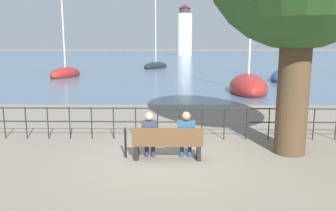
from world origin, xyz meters
name	(u,v)px	position (x,y,z in m)	size (l,w,h in m)	color
ground_plane	(168,159)	(0.00, 0.00, 0.00)	(1000.00, 1000.00, 0.00)	gray
harbor_water	(174,53)	(0.00, 158.38, 0.00)	(600.00, 300.00, 0.01)	slate
park_bench	(168,144)	(0.00, -0.06, 0.44)	(1.86, 0.45, 0.90)	brown
seated_person_left	(149,133)	(-0.49, 0.01, 0.70)	(0.39, 0.35, 1.27)	#2D3347
seated_person_right	(186,133)	(0.49, 0.01, 0.71)	(0.47, 0.35, 1.29)	navy
promenade_railing	(169,118)	(0.00, 1.91, 0.69)	(15.12, 0.04, 1.05)	black
closed_umbrella	(125,140)	(-1.14, 0.08, 0.48)	(0.09, 0.09, 0.86)	black
sailboat_0	(156,66)	(-2.48, 39.92, 0.30)	(4.46, 6.83, 11.08)	black
sailboat_1	(282,76)	(10.20, 21.99, 0.31)	(4.41, 6.59, 8.98)	navy
sailboat_2	(66,74)	(-10.78, 24.47, 0.35)	(2.76, 5.27, 9.73)	maroon
sailboat_3	(248,86)	(5.12, 13.38, 0.40)	(3.06, 6.17, 12.19)	maroon
harbor_lighthouse	(185,32)	(4.03, 114.43, 8.53)	(5.45, 5.45, 18.35)	white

